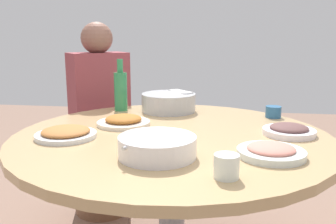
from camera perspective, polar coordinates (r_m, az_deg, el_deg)
round_dining_table at (r=1.51m, az=0.62°, el=-6.59°), size 1.30×1.30×0.72m
rice_bowl at (r=1.91m, az=0.10°, el=1.60°), size 0.29×0.29×0.10m
soup_bowl at (r=1.19m, az=-1.71°, el=-5.60°), size 0.26×0.26×0.07m
dish_stirfry at (r=1.63m, az=-7.10°, el=-1.43°), size 0.24×0.24×0.05m
dish_eggplant at (r=1.54m, az=18.71°, el=-2.75°), size 0.21×0.21×0.05m
dish_tofu_braise at (r=1.47m, az=-15.96°, el=-3.24°), size 0.24×0.24×0.04m
dish_shrimp at (r=1.25m, az=16.10°, el=-6.02°), size 0.23×0.23×0.04m
green_bottle at (r=1.94m, az=-7.55°, el=3.51°), size 0.07×0.07×0.28m
tea_cup_near at (r=1.84m, az=16.43°, el=0.02°), size 0.08×0.08×0.06m
tea_cup_far at (r=1.03m, az=9.29°, el=-8.52°), size 0.07×0.07×0.07m
stool_for_diner_left at (r=2.39m, az=-10.42°, el=-10.23°), size 0.36×0.36×0.44m
diner_left at (r=2.25m, az=-10.93°, el=2.61°), size 0.47×0.46×0.76m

